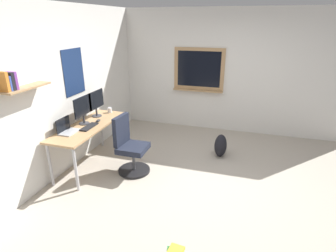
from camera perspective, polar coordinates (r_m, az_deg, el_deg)
ground_plane at (r=4.27m, az=9.11°, el=-12.39°), size 5.20×5.20×0.00m
wall_back at (r=4.66m, az=-21.31°, el=6.86°), size 5.00×0.30×2.60m
wall_right at (r=6.10m, az=13.07°, el=10.81°), size 0.22×5.00×2.60m
desk at (r=4.71m, az=-16.19°, el=-0.67°), size 1.60×0.56×0.73m
office_chair at (r=4.47m, az=-7.98°, el=-4.64°), size 0.52×0.52×0.95m
laptop at (r=4.47m, az=-20.29°, el=-0.58°), size 0.31×0.21×0.23m
monitor_primary at (r=4.68m, az=-17.27°, el=3.54°), size 0.46×0.17×0.46m
monitor_secondary at (r=5.00m, az=-14.76°, el=4.90°), size 0.46×0.17×0.46m
keyboard at (r=4.58m, az=-16.09°, el=-0.15°), size 0.37×0.13×0.02m
computer_mouse at (r=4.80m, az=-14.33°, el=1.09°), size 0.10×0.06×0.03m
coffee_mug at (r=5.22m, az=-12.04°, el=3.25°), size 0.08×0.08×0.09m
backpack at (r=5.08m, az=10.88°, el=-4.03°), size 0.32×0.22×0.42m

